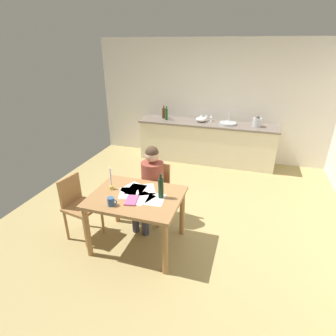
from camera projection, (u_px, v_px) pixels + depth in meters
The scene contains 25 objects.
ground_plane at pixel (179, 214), 4.39m from camera, with size 5.20×5.20×0.04m, color tan.
wall_back at pixel (211, 101), 6.09m from camera, with size 5.20×0.12×2.60m, color silver.
kitchen_counter at pixel (206, 142), 6.13m from camera, with size 2.99×0.64×0.90m.
dining_table at pixel (136, 204), 3.45m from camera, with size 1.13×0.88×0.75m.
chair_at_table at pixel (155, 189), 4.10m from camera, with size 0.45×0.45×0.87m.
person_seated at pixel (150, 182), 3.90m from camera, with size 0.38×0.62×1.19m.
chair_side_empty at pixel (79, 204), 3.68m from camera, with size 0.46×0.46×0.89m.
coffee_mug at pixel (111, 202), 3.18m from camera, with size 0.12×0.08×0.10m.
candlestick at pixel (111, 183), 3.52m from camera, with size 0.06×0.06×0.30m.
book_magazine at pixel (132, 200), 3.29m from camera, with size 0.14×0.23×0.02m, color #B04F84.
paper_letter at pixel (146, 189), 3.55m from camera, with size 0.21×0.30×0.00m, color white.
paper_bill at pixel (142, 198), 3.35m from camera, with size 0.21×0.30×0.00m, color white.
paper_envelope at pixel (132, 188), 3.59m from camera, with size 0.21×0.30×0.00m, color white.
paper_receipt at pixel (136, 189), 3.55m from camera, with size 0.21×0.30×0.00m, color white.
paper_notice at pixel (128, 193), 3.47m from camera, with size 0.21×0.30×0.00m, color white.
paper_flyer at pixel (155, 199), 3.32m from camera, with size 0.21×0.30×0.00m, color white.
wine_bottle_on_table at pixel (161, 188), 3.31m from camera, with size 0.07×0.07×0.32m.
sink_unit at pixel (228, 123), 5.82m from camera, with size 0.36×0.36×0.24m.
bottle_oil at pixel (164, 113), 6.26m from camera, with size 0.07×0.07×0.29m.
bottle_vinegar at pixel (166, 114), 6.11m from camera, with size 0.06×0.06×0.31m.
mixing_bowl at pixel (201, 119), 6.00m from camera, with size 0.23×0.23×0.10m, color white.
stovetop_kettle at pixel (257, 122), 5.62m from camera, with size 0.18×0.18×0.22m.
wine_glass_near_sink at pixel (211, 116), 6.01m from camera, with size 0.07×0.07×0.15m.
wine_glass_by_kettle at pixel (207, 116), 6.04m from camera, with size 0.07×0.07×0.15m.
wine_glass_back_left at pixel (201, 116), 6.08m from camera, with size 0.07×0.07×0.15m.
Camera 1 is at (0.93, -3.56, 2.48)m, focal length 29.19 mm.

